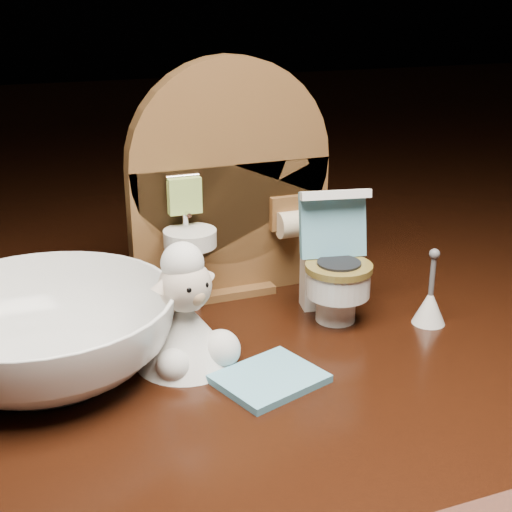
{
  "coord_description": "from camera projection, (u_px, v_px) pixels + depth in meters",
  "views": [
    {
      "loc": [
        -0.14,
        -0.35,
        0.19
      ],
      "look_at": [
        -0.01,
        0.0,
        0.05
      ],
      "focal_mm": 50.0,
      "sensor_mm": 36.0,
      "label": 1
    }
  ],
  "objects": [
    {
      "name": "toy_toilet",
      "position": [
        334.0,
        271.0,
        0.43
      ],
      "size": [
        0.04,
        0.05,
        0.08
      ],
      "rotation": [
        0.0,
        0.0,
        -0.19
      ],
      "color": "white",
      "rests_on": "ground"
    },
    {
      "name": "ceramic_bowl",
      "position": [
        45.0,
        335.0,
        0.36
      ],
      "size": [
        0.17,
        0.17,
        0.04
      ],
      "primitive_type": "imported",
      "rotation": [
        0.0,
        0.0,
        0.34
      ],
      "color": "white",
      "rests_on": "ground"
    },
    {
      "name": "bath_mat",
      "position": [
        269.0,
        379.0,
        0.36
      ],
      "size": [
        0.06,
        0.05,
        0.0
      ],
      "primitive_type": "cube",
      "rotation": [
        0.0,
        0.0,
        0.32
      ],
      "color": "#60A5BF",
      "rests_on": "ground"
    },
    {
      "name": "plush_lamb",
      "position": [
        187.0,
        322.0,
        0.37
      ],
      "size": [
        0.05,
        0.05,
        0.07
      ],
      "rotation": [
        0.0,
        0.0,
        0.3
      ],
      "color": "silver",
      "rests_on": "ground"
    },
    {
      "name": "toilet_brush",
      "position": [
        430.0,
        304.0,
        0.42
      ],
      "size": [
        0.02,
        0.02,
        0.05
      ],
      "color": "white",
      "rests_on": "ground"
    },
    {
      "name": "backdrop_panel",
      "position": [
        229.0,
        194.0,
        0.45
      ],
      "size": [
        0.13,
        0.05,
        0.15
      ],
      "color": "brown",
      "rests_on": "ground"
    }
  ]
}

